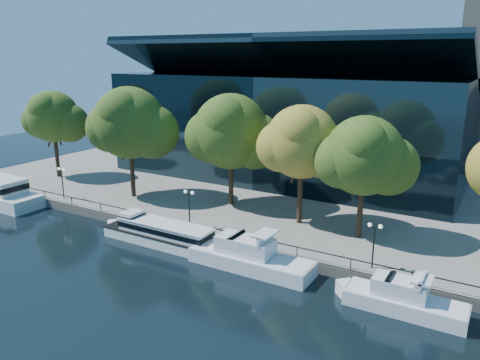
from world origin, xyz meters
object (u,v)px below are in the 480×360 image
Objects in this scene: tree_1 at (130,124)px; lamp_2 at (374,235)px; tour_boat at (159,232)px; tree_4 at (365,158)px; tree_2 at (232,133)px; lamp_1 at (189,200)px; cruiser_far at (399,298)px; tree_3 at (303,144)px; tree_0 at (53,118)px; lamp_0 at (62,176)px; cruiser_near at (246,255)px.

tree_1 reaches higher than lamp_2.
lamp_2 is (21.00, 3.23, 2.79)m from tour_boat.
lamp_2 is at bearing -9.34° from tree_1.
lamp_2 is (2.98, -6.34, -5.21)m from tree_4.
tree_2 reaches higher than lamp_1.
cruiser_far is 0.71× the size of tree_1.
tree_3 is at bearing -10.35° from tree_2.
tree_0 is (-52.45, 11.35, 8.84)m from cruiser_far.
tree_0 is 31.12m from lamp_1.
cruiser_far is at bearing -2.30° from tour_boat.
cruiser_far is 14.71m from tree_4.
tree_0 reaches higher than lamp_0.
tree_2 reaches higher than lamp_2.
lamp_1 is at bearing -13.52° from tree_0.
lamp_1 reaches higher than cruiser_far.
tree_1 reaches higher than tree_2.
tree_3 is 1.05× the size of tree_4.
tree_1 is 3.49× the size of lamp_2.
tree_1 is 15.32m from lamp_1.
tour_boat is 1.20× the size of tree_4.
lamp_1 is 1.00× the size of lamp_2.
tree_4 is 3.04× the size of lamp_2.
tour_boat is 1.04× the size of tree_1.
lamp_2 is (49.21, -7.14, -5.89)m from tree_0.
tree_0 is 13.44m from lamp_0.
tree_3 is at bearing 4.51° from tree_1.
tour_boat is at bearing 177.70° from cruiser_far.
lamp_0 is at bearing 172.81° from cruiser_near.
tour_boat is 16.92m from tree_1.
lamp_2 is at bearing -35.92° from tree_3.
lamp_2 is (32.36, -5.32, -6.38)m from tree_1.
tree_4 is (-6.23, 10.54, 8.16)m from cruiser_far.
tree_3 is at bearing 13.47° from lamp_0.
tree_2 is at bearing 171.26° from tree_4.
cruiser_far is at bearing -29.78° from tree_2.
tree_3 reaches higher than lamp_1.
cruiser_near is at bearing -160.69° from lamp_2.
tour_boat is at bearing 177.67° from cruiser_near.
tree_4 reaches higher than lamp_0.
tree_3 is 13.43m from lamp_2.
tree_0 is at bearing 164.42° from cruiser_near.
lamp_2 is (19.49, 0.00, 0.00)m from lamp_1.
tree_0 reaches higher than tour_boat.
lamp_2 is at bearing 8.75° from tour_boat.
lamp_0 is at bearing 180.00° from lamp_1.
tree_1 is at bearing -178.02° from tree_4.
tree_3 is (9.85, -1.80, -0.01)m from tree_2.
lamp_1 and lamp_2 have the same top height.
lamp_1 is at bearing 64.96° from tour_boat.
lamp_2 reaches higher than tour_boat.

